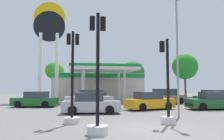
{
  "coord_description": "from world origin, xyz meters",
  "views": [
    {
      "loc": [
        -3.18,
        -9.44,
        1.9
      ],
      "look_at": [
        0.35,
        11.89,
        3.48
      ],
      "focal_mm": 35.19,
      "sensor_mm": 36.0,
      "label": 1
    }
  ],
  "objects_px": {
    "car_6": "(212,101)",
    "traffic_signal_2": "(168,102)",
    "car_1": "(35,100)",
    "corner_streetlamp": "(179,45)",
    "car_0": "(149,101)",
    "tree_1": "(55,71)",
    "traffic_signal_0": "(98,98)",
    "tree_2": "(133,71)",
    "station_pole_sign": "(49,38)",
    "car_3": "(89,99)",
    "tree_3": "(185,67)",
    "traffic_signal_1": "(72,93)",
    "car_4": "(91,104)",
    "car_2": "(216,98)",
    "car_5": "(164,97)"
  },
  "relations": [
    {
      "from": "station_pole_sign",
      "to": "car_6",
      "type": "distance_m",
      "value": 20.1
    },
    {
      "from": "tree_2",
      "to": "tree_3",
      "type": "relative_size",
      "value": 0.8
    },
    {
      "from": "car_2",
      "to": "traffic_signal_2",
      "type": "xyz_separation_m",
      "value": [
        -9.36,
        -9.7,
        0.42
      ]
    },
    {
      "from": "car_1",
      "to": "car_6",
      "type": "height_order",
      "value": "car_6"
    },
    {
      "from": "car_0",
      "to": "car_4",
      "type": "xyz_separation_m",
      "value": [
        -4.85,
        -1.68,
        0.0
      ]
    },
    {
      "from": "car_0",
      "to": "car_6",
      "type": "relative_size",
      "value": 1.06
    },
    {
      "from": "car_0",
      "to": "traffic_signal_2",
      "type": "xyz_separation_m",
      "value": [
        -1.35,
        -6.7,
        0.46
      ]
    },
    {
      "from": "station_pole_sign",
      "to": "car_0",
      "type": "xyz_separation_m",
      "value": [
        9.33,
        -11.14,
        -7.39
      ]
    },
    {
      "from": "traffic_signal_2",
      "to": "tree_1",
      "type": "height_order",
      "value": "tree_1"
    },
    {
      "from": "car_5",
      "to": "traffic_signal_1",
      "type": "relative_size",
      "value": 1.02
    },
    {
      "from": "car_5",
      "to": "tree_3",
      "type": "distance_m",
      "value": 18.38
    },
    {
      "from": "car_1",
      "to": "corner_streetlamp",
      "type": "xyz_separation_m",
      "value": [
        9.75,
        -8.74,
        3.72
      ]
    },
    {
      "from": "car_0",
      "to": "tree_3",
      "type": "distance_m",
      "value": 24.12
    },
    {
      "from": "station_pole_sign",
      "to": "car_3",
      "type": "xyz_separation_m",
      "value": [
        4.6,
        -8.03,
        -7.33
      ]
    },
    {
      "from": "traffic_signal_0",
      "to": "tree_1",
      "type": "distance_m",
      "value": 29.88
    },
    {
      "from": "car_4",
      "to": "traffic_signal_0",
      "type": "xyz_separation_m",
      "value": [
        -0.22,
        -6.85,
        0.78
      ]
    },
    {
      "from": "car_0",
      "to": "station_pole_sign",
      "type": "bearing_deg",
      "value": 129.95
    },
    {
      "from": "tree_2",
      "to": "car_0",
      "type": "bearing_deg",
      "value": -100.96
    },
    {
      "from": "traffic_signal_2",
      "to": "tree_3",
      "type": "xyz_separation_m",
      "value": [
        14.8,
        26.14,
        4.29
      ]
    },
    {
      "from": "traffic_signal_2",
      "to": "tree_1",
      "type": "bearing_deg",
      "value": 106.46
    },
    {
      "from": "car_0",
      "to": "car_4",
      "type": "height_order",
      "value": "car_4"
    },
    {
      "from": "station_pole_sign",
      "to": "car_4",
      "type": "xyz_separation_m",
      "value": [
        4.48,
        -12.81,
        -7.39
      ]
    },
    {
      "from": "car_3",
      "to": "car_4",
      "type": "bearing_deg",
      "value": -91.5
    },
    {
      "from": "car_0",
      "to": "traffic_signal_2",
      "type": "distance_m",
      "value": 6.85
    },
    {
      "from": "traffic_signal_0",
      "to": "tree_1",
      "type": "bearing_deg",
      "value": 98.55
    },
    {
      "from": "car_3",
      "to": "tree_3",
      "type": "distance_m",
      "value": 24.89
    },
    {
      "from": "car_0",
      "to": "traffic_signal_1",
      "type": "distance_m",
      "value": 8.44
    },
    {
      "from": "car_6",
      "to": "tree_1",
      "type": "distance_m",
      "value": 26.36
    },
    {
      "from": "car_2",
      "to": "traffic_signal_0",
      "type": "height_order",
      "value": "traffic_signal_0"
    },
    {
      "from": "car_3",
      "to": "traffic_signal_0",
      "type": "bearing_deg",
      "value": -91.71
    },
    {
      "from": "car_3",
      "to": "traffic_signal_2",
      "type": "distance_m",
      "value": 10.39
    },
    {
      "from": "tree_3",
      "to": "corner_streetlamp",
      "type": "relative_size",
      "value": 1.06
    },
    {
      "from": "car_2",
      "to": "tree_2",
      "type": "xyz_separation_m",
      "value": [
        -4.21,
        16.62,
        3.74
      ]
    },
    {
      "from": "car_6",
      "to": "traffic_signal_2",
      "type": "bearing_deg",
      "value": -137.26
    },
    {
      "from": "traffic_signal_0",
      "to": "tree_2",
      "type": "xyz_separation_m",
      "value": [
        8.87,
        28.14,
        3.0
      ]
    },
    {
      "from": "car_1",
      "to": "tree_1",
      "type": "distance_m",
      "value": 17.5
    },
    {
      "from": "car_2",
      "to": "car_6",
      "type": "height_order",
      "value": "car_2"
    },
    {
      "from": "car_5",
      "to": "tree_2",
      "type": "relative_size",
      "value": 0.78
    },
    {
      "from": "tree_2",
      "to": "corner_streetlamp",
      "type": "bearing_deg",
      "value": -98.35
    },
    {
      "from": "traffic_signal_1",
      "to": "car_5",
      "type": "bearing_deg",
      "value": 48.35
    },
    {
      "from": "car_6",
      "to": "tree_3",
      "type": "relative_size",
      "value": 0.53
    },
    {
      "from": "car_2",
      "to": "tree_1",
      "type": "bearing_deg",
      "value": 134.4
    },
    {
      "from": "car_6",
      "to": "traffic_signal_2",
      "type": "xyz_separation_m",
      "value": [
        -6.44,
        -5.95,
        0.46
      ]
    },
    {
      "from": "car_4",
      "to": "tree_2",
      "type": "height_order",
      "value": "tree_2"
    },
    {
      "from": "station_pole_sign",
      "to": "traffic_signal_1",
      "type": "xyz_separation_m",
      "value": [
        3.22,
        -16.89,
        -6.51
      ]
    },
    {
      "from": "car_3",
      "to": "station_pole_sign",
      "type": "bearing_deg",
      "value": 119.83
    },
    {
      "from": "car_4",
      "to": "traffic_signal_2",
      "type": "relative_size",
      "value": 0.96
    },
    {
      "from": "tree_3",
      "to": "tree_2",
      "type": "bearing_deg",
      "value": 178.96
    },
    {
      "from": "traffic_signal_1",
      "to": "car_4",
      "type": "bearing_deg",
      "value": 72.86
    },
    {
      "from": "car_2",
      "to": "traffic_signal_0",
      "type": "bearing_deg",
      "value": -138.63
    }
  ]
}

